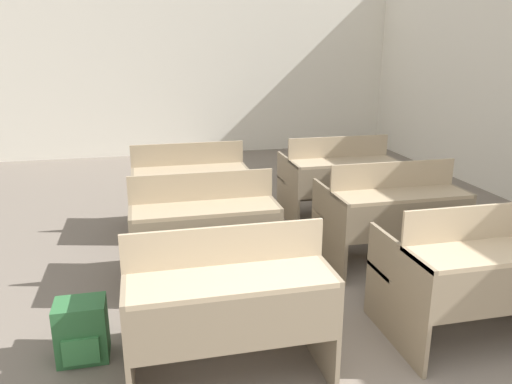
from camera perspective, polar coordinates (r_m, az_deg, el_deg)
The scene contains 8 objects.
wall_back at distance 9.01m, azimuth -6.61°, elevation 14.12°, with size 7.02×0.06×3.07m.
bench_front_left at distance 2.98m, azimuth -3.42°, elevation -12.25°, with size 1.15×0.81×0.93m.
bench_front_right at distance 3.63m, azimuth 24.06°, elevation -8.26°, with size 1.15×0.81×0.93m.
bench_second_left at distance 4.10m, azimuth -6.06°, elevation -4.00°, with size 1.15×0.81×0.93m.
bench_second_right at distance 4.58m, azimuth 15.12°, elevation -2.26°, with size 1.15×0.81×0.93m.
bench_third_left at distance 5.28m, azimuth -7.66°, elevation 0.67°, with size 1.15×0.81×0.93m.
bench_third_right at distance 5.66m, azimuth 9.28°, elevation 1.69°, with size 1.15×0.81×0.93m.
schoolbag at distance 3.40m, azimuth -19.27°, elevation -14.74°, with size 0.31×0.26×0.39m.
Camera 1 is at (-1.04, -1.41, 1.91)m, focal length 35.00 mm.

